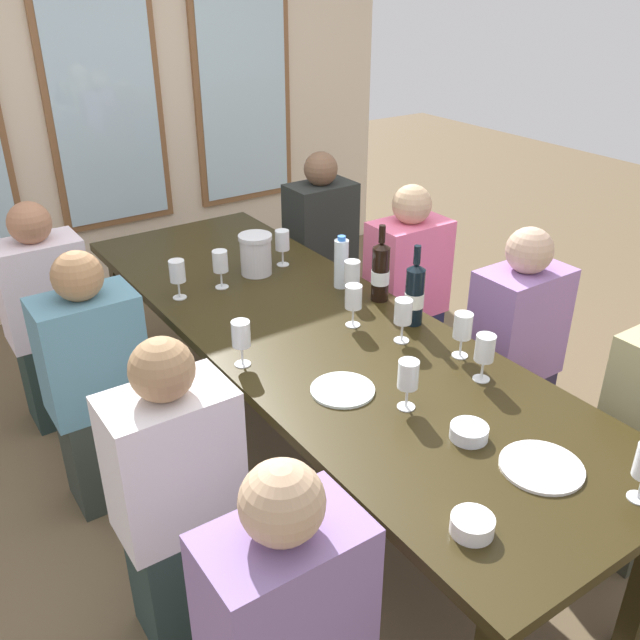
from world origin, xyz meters
The scene contains 27 objects.
ground_plane centered at (0.00, 0.00, 0.00)m, with size 12.00×12.00×0.00m, color brown.
back_wall_with_windows centered at (0.00, 2.32, 1.45)m, with size 4.10×0.10×2.90m.
dining_table centered at (0.00, 0.00, 0.68)m, with size 0.90×2.84×0.74m.
white_plate_0 centered at (-0.18, -0.44, 0.74)m, with size 0.22×0.22×0.01m, color white.
white_plate_1 centered at (0.06, -1.08, 0.74)m, with size 0.24×0.24×0.01m, color white.
metal_pitcher centered at (0.07, 0.59, 0.84)m, with size 0.16×0.16×0.19m.
wine_bottle_0 centered at (0.35, -0.19, 0.87)m, with size 0.08×0.08×0.33m.
wine_bottle_1 centered at (0.37, 0.05, 0.87)m, with size 0.08×0.08×0.34m.
tasting_bowl_0 centered at (-0.01, -0.86, 0.76)m, with size 0.12×0.12×0.04m, color white.
tasting_bowl_1 centered at (-0.29, -1.15, 0.76)m, with size 0.11×0.11×0.05m, color white.
water_bottle centered at (0.31, 0.25, 0.85)m, with size 0.06×0.06×0.24m.
wine_glass_0 centered at (0.28, 0.13, 0.86)m, with size 0.07×0.07×0.17m.
wine_glass_1 centered at (-0.06, -0.63, 0.86)m, with size 0.07×0.07×0.17m.
wine_glass_2 centered at (-0.37, -0.09, 0.86)m, with size 0.07×0.07×0.17m.
wine_glass_3 centered at (0.32, -0.49, 0.86)m, with size 0.07×0.07×0.17m.
wine_glass_4 centered at (-0.33, 0.55, 0.86)m, with size 0.07×0.07×0.17m.
wine_glass_5 centered at (0.14, -0.07, 0.86)m, with size 0.07×0.07×0.17m.
wine_glass_6 centered at (0.27, -0.65, 0.86)m, with size 0.07×0.07×0.17m.
wine_glass_7 centered at (-0.13, 0.55, 0.86)m, with size 0.07×0.07×0.17m.
wine_glass_8 centered at (0.23, 0.61, 0.86)m, with size 0.07×0.07×0.17m.
wine_glass_9 centered at (0.22, -0.28, 0.86)m, with size 0.07×0.07×0.17m.
seated_person_0 centered at (-0.78, -0.40, 0.53)m, with size 0.38×0.24×1.11m.
seated_person_1 centered at (0.78, -0.38, 0.53)m, with size 0.38×0.24×1.11m.
seated_person_4 centered at (-0.78, 0.38, 0.53)m, with size 0.38×0.24×1.11m.
seated_person_5 centered at (0.78, 0.33, 0.53)m, with size 0.38×0.24×1.11m.
seated_person_6 centered at (-0.78, 1.08, 0.53)m, with size 0.38×0.24×1.11m.
seated_person_7 centered at (0.78, 1.10, 0.53)m, with size 0.38×0.24×1.11m.
Camera 1 is at (-1.34, -2.01, 2.03)m, focal length 38.55 mm.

